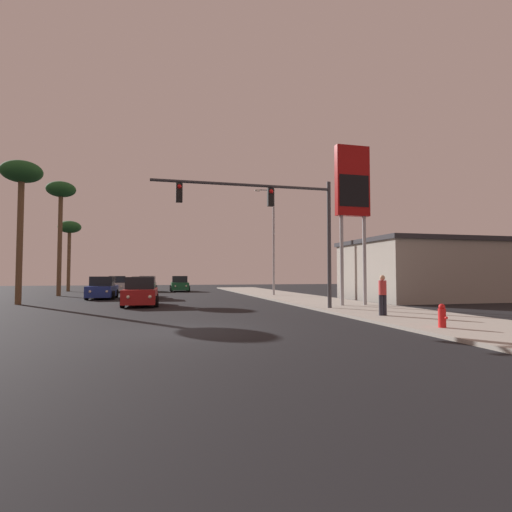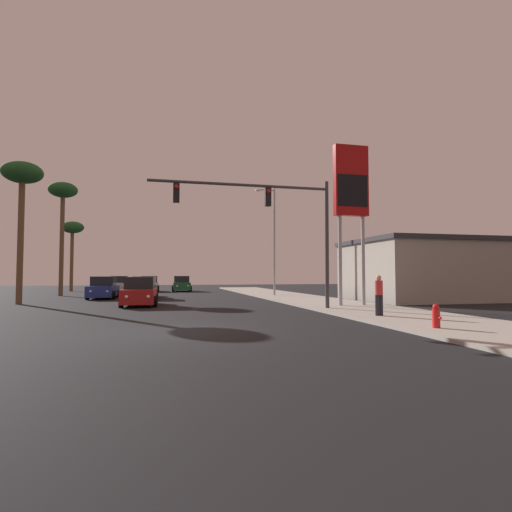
{
  "view_description": "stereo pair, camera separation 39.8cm",
  "coord_description": "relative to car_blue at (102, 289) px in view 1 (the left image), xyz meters",
  "views": [
    {
      "loc": [
        -0.83,
        -13.14,
        1.8
      ],
      "look_at": [
        6.35,
        15.66,
        3.21
      ],
      "focal_mm": 28.0,
      "sensor_mm": 36.0,
      "label": 1
    },
    {
      "loc": [
        -0.44,
        -13.24,
        1.8
      ],
      "look_at": [
        6.35,
        15.66,
        3.21
      ],
      "focal_mm": 28.0,
      "sensor_mm": 36.0,
      "label": 2
    }
  ],
  "objects": [
    {
      "name": "car_green",
      "position": [
        6.42,
        12.43,
        0.0
      ],
      "size": [
        2.04,
        4.32,
        1.68
      ],
      "rotation": [
        0.0,
        0.0,
        3.13
      ],
      "color": "#195933",
      "rests_on": "ground"
    },
    {
      "name": "building_gas_station",
      "position": [
        22.79,
        -7.09,
        1.4
      ],
      "size": [
        10.3,
        8.3,
        4.3
      ],
      "color": "gray",
      "rests_on": "ground"
    },
    {
      "name": "car_white",
      "position": [
        3.02,
        12.31,
        0.0
      ],
      "size": [
        2.04,
        4.32,
        1.68
      ],
      "rotation": [
        0.0,
        0.0,
        3.13
      ],
      "color": "silver",
      "rests_on": "ground"
    },
    {
      "name": "car_black",
      "position": [
        3.03,
        -0.78,
        0.0
      ],
      "size": [
        2.04,
        4.34,
        1.68
      ],
      "rotation": [
        0.0,
        0.0,
        3.11
      ],
      "color": "black",
      "rests_on": "ground"
    },
    {
      "name": "palm_tree_near",
      "position": [
        -4.21,
        -4.97,
        6.92
      ],
      "size": [
        2.4,
        2.4,
        8.84
      ],
      "color": "brown",
      "rests_on": "ground"
    },
    {
      "name": "palm_tree_mid",
      "position": [
        -4.14,
        5.03,
        7.8
      ],
      "size": [
        2.4,
        2.4,
        9.85
      ],
      "color": "brown",
      "rests_on": "ground"
    },
    {
      "name": "gas_station_sign",
      "position": [
        14.67,
        -11.75,
        5.86
      ],
      "size": [
        2.0,
        0.42,
        9.0
      ],
      "color": "#99999E",
      "rests_on": "sidewalk_right"
    },
    {
      "name": "palm_tree_far",
      "position": [
        -5.37,
        15.03,
        5.91
      ],
      "size": [
        2.4,
        2.4,
        7.71
      ],
      "color": "brown",
      "rests_on": "ground"
    },
    {
      "name": "car_silver",
      "position": [
        -0.04,
        12.28,
        0.0
      ],
      "size": [
        2.04,
        4.34,
        1.68
      ],
      "rotation": [
        0.0,
        0.0,
        3.18
      ],
      "color": "#B7B7BC",
      "rests_on": "ground"
    },
    {
      "name": "sidewalk_right",
      "position": [
        14.29,
        -8.97,
        -0.7
      ],
      "size": [
        5.0,
        60.0,
        0.12
      ],
      "color": "#9E998E",
      "rests_on": "ground"
    },
    {
      "name": "ground_plane",
      "position": [
        4.79,
        -18.97,
        -0.76
      ],
      "size": [
        120.0,
        120.0,
        0.0
      ],
      "primitive_type": "plane",
      "color": "black"
    },
    {
      "name": "pedestrian_on_sidewalk",
      "position": [
        13.11,
        -17.24,
        0.27
      ],
      "size": [
        0.34,
        0.32,
        1.67
      ],
      "color": "#23232D",
      "rests_on": "sidewalk_right"
    },
    {
      "name": "fire_hydrant",
      "position": [
        12.85,
        -21.1,
        -0.27
      ],
      "size": [
        0.24,
        0.34,
        0.76
      ],
      "color": "red",
      "rests_on": "sidewalk_right"
    },
    {
      "name": "traffic_light_mast",
      "position": [
        9.87,
        -13.17,
        4.05
      ],
      "size": [
        9.06,
        0.36,
        6.5
      ],
      "color": "#38383D",
      "rests_on": "sidewalk_right"
    },
    {
      "name": "car_red",
      "position": [
        3.07,
        -7.81,
        0.0
      ],
      "size": [
        2.04,
        4.34,
        1.68
      ],
      "rotation": [
        0.0,
        0.0,
        3.11
      ],
      "color": "maroon",
      "rests_on": "ground"
    },
    {
      "name": "street_lamp",
      "position": [
        13.4,
        0.11,
        4.36
      ],
      "size": [
        1.74,
        0.24,
        9.0
      ],
      "color": "#99999E",
      "rests_on": "sidewalk_right"
    },
    {
      "name": "car_blue",
      "position": [
        0.0,
        0.0,
        0.0
      ],
      "size": [
        2.04,
        4.34,
        1.68
      ],
      "rotation": [
        0.0,
        0.0,
        3.11
      ],
      "color": "navy",
      "rests_on": "ground"
    }
  ]
}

